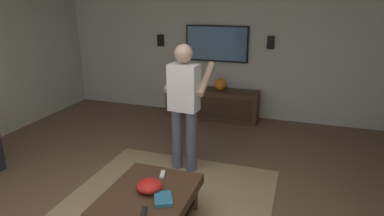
{
  "coord_description": "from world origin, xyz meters",
  "views": [
    {
      "loc": [
        -2.42,
        -1.28,
        2.16
      ],
      "look_at": [
        1.16,
        -0.08,
        0.92
      ],
      "focal_mm": 31.58,
      "sensor_mm": 36.0,
      "label": 1
    }
  ],
  "objects_px": {
    "media_console": "(212,104)",
    "bowl": "(150,186)",
    "book": "(163,199)",
    "vase_round": "(220,85)",
    "coffee_table": "(149,202)",
    "tv": "(217,44)",
    "remote_black": "(144,212)",
    "wall_speaker_right": "(161,40)",
    "remote_white": "(162,174)",
    "wall_speaker_left": "(271,42)",
    "person_standing": "(185,101)"
  },
  "relations": [
    {
      "from": "media_console",
      "to": "bowl",
      "type": "bearing_deg",
      "value": 4.78
    },
    {
      "from": "book",
      "to": "vase_round",
      "type": "bearing_deg",
      "value": -21.75
    },
    {
      "from": "coffee_table",
      "to": "bowl",
      "type": "distance_m",
      "value": 0.16
    },
    {
      "from": "media_console",
      "to": "vase_round",
      "type": "height_order",
      "value": "vase_round"
    },
    {
      "from": "coffee_table",
      "to": "book",
      "type": "relative_size",
      "value": 4.55
    },
    {
      "from": "tv",
      "to": "remote_black",
      "type": "relative_size",
      "value": 7.79
    },
    {
      "from": "remote_black",
      "to": "wall_speaker_right",
      "type": "distance_m",
      "value": 4.25
    },
    {
      "from": "bowl",
      "to": "vase_round",
      "type": "distance_m",
      "value": 3.27
    },
    {
      "from": "remote_white",
      "to": "remote_black",
      "type": "distance_m",
      "value": 0.66
    },
    {
      "from": "bowl",
      "to": "tv",
      "type": "bearing_deg",
      "value": 4.45
    },
    {
      "from": "bowl",
      "to": "media_console",
      "type": "bearing_deg",
      "value": 4.78
    },
    {
      "from": "tv",
      "to": "media_console",
      "type": "bearing_deg",
      "value": 0.0
    },
    {
      "from": "wall_speaker_left",
      "to": "bowl",
      "type": "bearing_deg",
      "value": 168.88
    },
    {
      "from": "person_standing",
      "to": "bowl",
      "type": "height_order",
      "value": "person_standing"
    },
    {
      "from": "bowl",
      "to": "remote_white",
      "type": "relative_size",
      "value": 1.63
    },
    {
      "from": "vase_round",
      "to": "coffee_table",
      "type": "bearing_deg",
      "value": -177.88
    },
    {
      "from": "bowl",
      "to": "book",
      "type": "height_order",
      "value": "bowl"
    },
    {
      "from": "media_console",
      "to": "tv",
      "type": "relative_size",
      "value": 1.45
    },
    {
      "from": "coffee_table",
      "to": "tv",
      "type": "bearing_deg",
      "value": 4.38
    },
    {
      "from": "bowl",
      "to": "vase_round",
      "type": "bearing_deg",
      "value": 2.18
    },
    {
      "from": "vase_round",
      "to": "wall_speaker_right",
      "type": "xyz_separation_m",
      "value": [
        0.26,
        1.27,
        0.71
      ]
    },
    {
      "from": "coffee_table",
      "to": "wall_speaker_left",
      "type": "xyz_separation_m",
      "value": [
        3.54,
        -0.69,
        1.12
      ]
    },
    {
      "from": "person_standing",
      "to": "wall_speaker_left",
      "type": "bearing_deg",
      "value": -14.72
    },
    {
      "from": "wall_speaker_left",
      "to": "wall_speaker_right",
      "type": "distance_m",
      "value": 2.09
    },
    {
      "from": "bowl",
      "to": "remote_black",
      "type": "relative_size",
      "value": 1.63
    },
    {
      "from": "media_console",
      "to": "wall_speaker_right",
      "type": "distance_m",
      "value": 1.59
    },
    {
      "from": "wall_speaker_left",
      "to": "remote_white",
      "type": "bearing_deg",
      "value": 167.76
    },
    {
      "from": "tv",
      "to": "book",
      "type": "xyz_separation_m",
      "value": [
        -3.62,
        -0.46,
        -0.94
      ]
    },
    {
      "from": "book",
      "to": "vase_round",
      "type": "height_order",
      "value": "vase_round"
    },
    {
      "from": "media_console",
      "to": "wall_speaker_right",
      "type": "bearing_deg",
      "value": -102.75
    },
    {
      "from": "wall_speaker_left",
      "to": "person_standing",
      "type": "bearing_deg",
      "value": 161.14
    },
    {
      "from": "wall_speaker_left",
      "to": "remote_black",
      "type": "bearing_deg",
      "value": 171.3
    },
    {
      "from": "media_console",
      "to": "wall_speaker_right",
      "type": "xyz_separation_m",
      "value": [
        0.25,
        1.12,
        1.1
      ]
    },
    {
      "from": "person_standing",
      "to": "book",
      "type": "bearing_deg",
      "value": -164.44
    },
    {
      "from": "coffee_table",
      "to": "book",
      "type": "xyz_separation_m",
      "value": [
        -0.09,
        -0.19,
        0.12
      ]
    },
    {
      "from": "media_console",
      "to": "remote_black",
      "type": "bearing_deg",
      "value": 5.93
    },
    {
      "from": "coffee_table",
      "to": "tv",
      "type": "xyz_separation_m",
      "value": [
        3.53,
        0.27,
        1.06
      ]
    },
    {
      "from": "media_console",
      "to": "remote_black",
      "type": "relative_size",
      "value": 11.33
    },
    {
      "from": "media_console",
      "to": "tv",
      "type": "distance_m",
      "value": 1.11
    },
    {
      "from": "remote_white",
      "to": "wall_speaker_right",
      "type": "relative_size",
      "value": 0.68
    },
    {
      "from": "coffee_table",
      "to": "wall_speaker_right",
      "type": "distance_m",
      "value": 3.96
    },
    {
      "from": "tv",
      "to": "remote_white",
      "type": "height_order",
      "value": "tv"
    },
    {
      "from": "remote_white",
      "to": "vase_round",
      "type": "bearing_deg",
      "value": 166.55
    },
    {
      "from": "tv",
      "to": "book",
      "type": "relative_size",
      "value": 5.31
    },
    {
      "from": "tv",
      "to": "wall_speaker_right",
      "type": "relative_size",
      "value": 5.31
    },
    {
      "from": "bowl",
      "to": "vase_round",
      "type": "relative_size",
      "value": 1.11
    },
    {
      "from": "bowl",
      "to": "remote_white",
      "type": "distance_m",
      "value": 0.31
    },
    {
      "from": "media_console",
      "to": "remote_black",
      "type": "xyz_separation_m",
      "value": [
        -3.61,
        -0.37,
        0.14
      ]
    },
    {
      "from": "book",
      "to": "tv",
      "type": "bearing_deg",
      "value": -19.77
    },
    {
      "from": "media_console",
      "to": "remote_white",
      "type": "distance_m",
      "value": 2.97
    }
  ]
}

